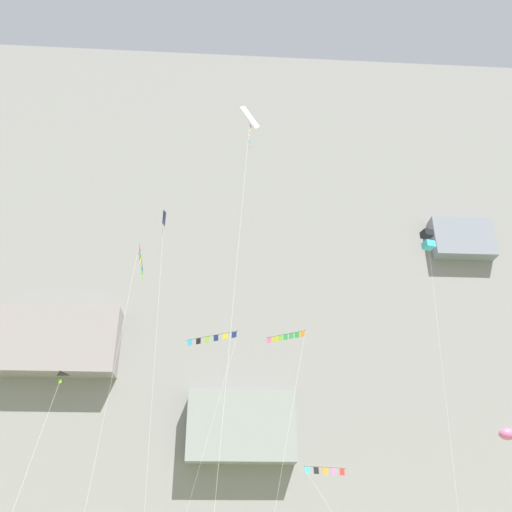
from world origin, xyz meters
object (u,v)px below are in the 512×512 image
Objects in this scene: kite_diamond_low_left at (249,124)px; kite_diamond_high_right at (163,234)px; kite_banner_high_center at (327,476)px; kite_banner_mid_center at (285,346)px; kite_box_upper_left at (428,240)px; kite_delta_mid_left at (52,393)px; kite_banner_upper_mid at (139,272)px; kite_banner_near_cliff at (211,346)px.

kite_diamond_high_right is at bearing 124.08° from kite_diamond_low_left.
kite_banner_high_center is at bearing 45.01° from kite_diamond_low_left.
kite_box_upper_left reaches higher than kite_banner_mid_center.
kite_banner_mid_center is at bearing 22.31° from kite_delta_mid_left.
kite_banner_high_center is at bearing -61.04° from kite_banner_mid_center.
kite_diamond_low_left reaches higher than kite_delta_mid_left.
kite_banner_upper_mid is (-14.12, -2.52, 14.22)m from kite_banner_high_center.
kite_banner_upper_mid is (-11.86, -6.60, 3.48)m from kite_banner_mid_center.
kite_banner_near_cliff is at bearing 152.57° from kite_banner_mid_center.
kite_banner_high_center is at bearing -40.51° from kite_banner_near_cliff.
kite_banner_mid_center is 16.10m from kite_diamond_high_right.
kite_banner_high_center is at bearing -21.99° from kite_diamond_high_right.
kite_banner_upper_mid is (-0.51, -8.01, -7.85)m from kite_diamond_high_right.
kite_delta_mid_left is 19.79m from kite_diamond_high_right.
kite_banner_high_center is (19.01, 2.79, -4.93)m from kite_delta_mid_left.
kite_banner_near_cliff is at bearing 162.39° from kite_box_upper_left.
kite_banner_upper_mid is (-8.22, 3.38, -12.04)m from kite_diamond_low_left.
kite_banner_upper_mid is at bearing -171.12° from kite_box_upper_left.
kite_banner_near_cliff reaches higher than kite_banner_mid_center.
kite_banner_mid_center is (3.64, 9.99, -15.51)m from kite_diamond_low_left.
kite_diamond_low_left is 19.01m from kite_box_upper_left.
kite_diamond_high_right is at bearing 158.01° from kite_banner_high_center.
kite_banner_upper_mid is at bearing 3.16° from kite_delta_mid_left.
kite_banner_upper_mid is (-5.44, -9.93, 2.54)m from kite_banner_near_cliff.
kite_delta_mid_left is 0.41× the size of kite_diamond_high_right.
kite_diamond_high_right is (-13.61, 5.50, 22.07)m from kite_banner_high_center.
kite_banner_near_cliff is (-8.68, 7.42, 11.68)m from kite_banner_high_center.
kite_box_upper_left reaches higher than kite_delta_mid_left.
kite_diamond_high_right is (5.40, 8.28, 17.14)m from kite_delta_mid_left.
kite_diamond_low_left reaches higher than kite_diamond_high_right.
kite_diamond_low_left reaches higher than kite_banner_upper_mid.
kite_box_upper_left is at bearing -12.18° from kite_banner_mid_center.
kite_banner_upper_mid is (4.89, 0.27, 9.29)m from kite_delta_mid_left.
kite_delta_mid_left is 19.84m from kite_banner_high_center.
kite_banner_near_cliff reaches higher than kite_banner_high_center.
kite_diamond_low_left is 1.77× the size of kite_banner_near_cliff.
kite_banner_upper_mid is at bearing 157.62° from kite_diamond_low_left.
kite_box_upper_left is (16.40, 7.23, -6.35)m from kite_diamond_low_left.
kite_diamond_high_right is 1.41× the size of kite_banner_upper_mid.
kite_banner_upper_mid reaches higher than kite_banner_mid_center.
kite_banner_mid_center is 15.95m from kite_box_upper_left.
kite_box_upper_left reaches higher than kite_banner_high_center.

